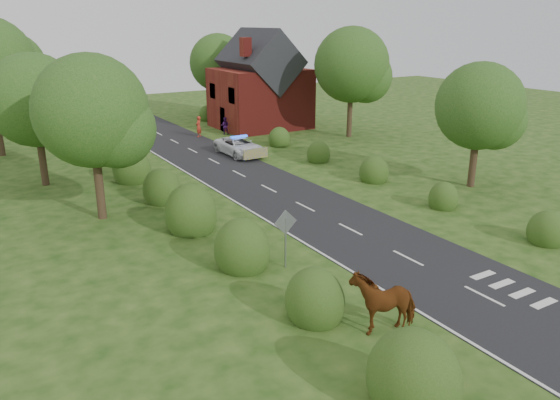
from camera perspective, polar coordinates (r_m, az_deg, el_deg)
ground at (r=24.33m, az=13.22°, el=-5.96°), size 120.00×120.00×0.00m
road at (r=35.83m, az=-3.59°, el=2.39°), size 6.00×70.00×0.02m
road_markings at (r=33.36m, az=-4.36°, el=1.20°), size 4.96×70.00×0.01m
hedgerow_left at (r=30.23m, az=-11.63°, el=0.49°), size 2.75×50.41×3.00m
hedgerow_right at (r=36.19m, az=8.54°, el=3.27°), size 2.10×45.78×2.10m
tree_left_a at (r=28.47m, az=-18.52°, el=8.35°), size 5.74×5.60×8.38m
tree_left_b at (r=36.06m, az=-23.82°, el=9.18°), size 5.74×5.60×8.07m
tree_left_d at (r=55.88m, az=-25.92°, el=12.22°), size 6.15×6.00×8.89m
tree_right_a at (r=34.97m, az=20.50°, el=8.84°), size 5.33×5.20×7.56m
tree_right_b at (r=48.24m, az=7.88°, el=13.51°), size 6.56×6.40×9.40m
tree_right_c at (r=59.24m, az=-6.15°, el=13.85°), size 6.15×6.00×8.58m
road_sign at (r=22.23m, az=0.57°, el=-3.18°), size 1.06×0.08×2.53m
house at (r=52.53m, az=-2.11°, el=11.68°), size 8.00×7.40×9.17m
cow at (r=18.66m, az=10.71°, el=-10.63°), size 2.69×1.93×1.72m
police_van at (r=41.76m, az=-4.27°, el=5.61°), size 2.39×4.98×1.50m
pedestrian_red at (r=48.87m, az=-8.51°, el=7.59°), size 0.79×0.76×1.82m
pedestrian_purple at (r=49.75m, az=-5.78°, el=7.73°), size 0.95×0.89×1.55m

